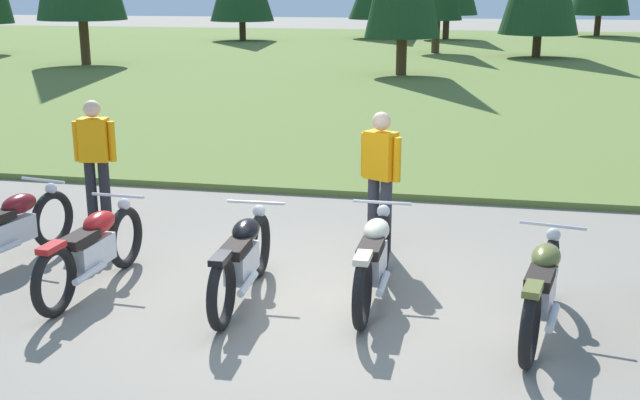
{
  "coord_description": "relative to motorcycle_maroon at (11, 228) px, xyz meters",
  "views": [
    {
      "loc": [
        1.6,
        -7.2,
        3.08
      ],
      "look_at": [
        0.0,
        0.6,
        0.9
      ],
      "focal_mm": 44.21,
      "sensor_mm": 36.0,
      "label": 1
    }
  ],
  "objects": [
    {
      "name": "grass_moorland",
      "position": [
        3.5,
        25.67,
        -0.39
      ],
      "size": [
        80.0,
        44.0,
        0.1
      ],
      "primitive_type": "cube",
      "color": "#5B7033",
      "rests_on": "ground"
    },
    {
      "name": "ground_plane",
      "position": [
        3.5,
        -0.37,
        -0.44
      ],
      "size": [
        140.0,
        140.0,
        0.0
      ],
      "primitive_type": "plane",
      "color": "gray"
    },
    {
      "name": "motorcycle_cream",
      "position": [
        4.14,
        -0.18,
        0.0
      ],
      "size": [
        0.62,
        2.1,
        0.88
      ],
      "color": "black",
      "rests_on": "ground"
    },
    {
      "name": "motorcycle_olive",
      "position": [
        5.73,
        -0.66,
        0.0
      ],
      "size": [
        0.66,
        2.08,
        0.88
      ],
      "color": "black",
      "rests_on": "ground"
    },
    {
      "name": "motorcycle_red",
      "position": [
        1.25,
        -0.48,
        0.0
      ],
      "size": [
        0.62,
        2.1,
        0.88
      ],
      "color": "black",
      "rests_on": "ground"
    },
    {
      "name": "motorcycle_maroon",
      "position": [
        0.0,
        0.0,
        0.0
      ],
      "size": [
        0.65,
        2.08,
        0.88
      ],
      "color": "black",
      "rests_on": "ground"
    },
    {
      "name": "motorcycle_black",
      "position": [
        2.85,
        -0.45,
        0.0
      ],
      "size": [
        0.62,
        2.1,
        0.88
      ],
      "color": "black",
      "rests_on": "ground"
    },
    {
      "name": "rider_near_row_end",
      "position": [
        0.27,
        1.58,
        0.51
      ],
      "size": [
        0.54,
        0.27,
        1.67
      ],
      "color": "black",
      "rests_on": "ground"
    },
    {
      "name": "rider_with_back_turned",
      "position": [
        3.99,
        1.38,
        0.51
      ],
      "size": [
        0.5,
        0.36,
        1.67
      ],
      "color": "#2D2D38",
      "rests_on": "ground"
    }
  ]
}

